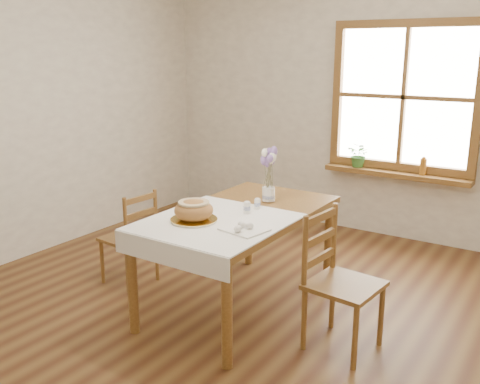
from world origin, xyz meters
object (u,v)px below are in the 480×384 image
(dining_table, at_px, (240,223))
(flower_vase, at_px, (268,195))
(chair_left, at_px, (128,237))
(chair_right, at_px, (345,283))
(bread_plate, at_px, (194,220))

(dining_table, distance_m, flower_vase, 0.37)
(chair_left, height_order, chair_right, chair_right)
(chair_right, bearing_deg, chair_left, 96.30)
(flower_vase, bearing_deg, dining_table, -96.47)
(bread_plate, xyz_separation_m, flower_vase, (0.17, 0.73, 0.04))
(chair_right, bearing_deg, flower_vase, 66.62)
(dining_table, relative_size, chair_right, 1.75)
(dining_table, xyz_separation_m, chair_left, (-1.01, -0.14, -0.26))
(chair_left, relative_size, chair_right, 0.88)
(chair_left, bearing_deg, dining_table, 102.70)
(chair_left, height_order, flower_vase, flower_vase)
(dining_table, relative_size, chair_left, 2.00)
(chair_left, distance_m, flower_vase, 1.23)
(flower_vase, bearing_deg, chair_right, -29.32)
(chair_right, xyz_separation_m, bread_plate, (-1.02, -0.25, 0.31))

